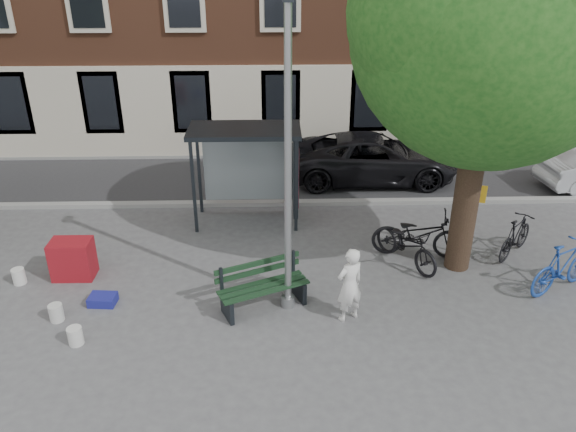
# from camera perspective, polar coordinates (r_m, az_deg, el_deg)

# --- Properties ---
(ground) EXTENTS (90.00, 90.00, 0.00)m
(ground) POSITION_cam_1_polar(r_m,az_deg,el_deg) (11.90, 0.00, -9.11)
(ground) COLOR #4C4C4F
(ground) RESTS_ON ground
(road) EXTENTS (40.00, 4.00, 0.01)m
(road) POSITION_cam_1_polar(r_m,az_deg,el_deg) (18.07, -0.60, 3.86)
(road) COLOR #28282B
(road) RESTS_ON ground
(curb_near) EXTENTS (40.00, 0.25, 0.12)m
(curb_near) POSITION_cam_1_polar(r_m,az_deg,el_deg) (16.21, -0.48, 1.34)
(curb_near) COLOR gray
(curb_near) RESTS_ON ground
(curb_far) EXTENTS (40.00, 0.25, 0.12)m
(curb_far) POSITION_cam_1_polar(r_m,az_deg,el_deg) (19.91, -0.71, 6.20)
(curb_far) COLOR gray
(curb_far) RESTS_ON ground
(lamppost) EXTENTS (0.28, 0.35, 6.11)m
(lamppost) POSITION_cam_1_polar(r_m,az_deg,el_deg) (10.54, 0.00, 3.33)
(lamppost) COLOR #9EA0A3
(lamppost) RESTS_ON ground
(tree_right) EXTENTS (5.76, 5.60, 8.20)m
(tree_right) POSITION_cam_1_polar(r_m,az_deg,el_deg) (11.95, 20.54, 18.60)
(tree_right) COLOR black
(tree_right) RESTS_ON ground
(bus_shelter) EXTENTS (2.85, 1.45, 2.62)m
(bus_shelter) POSITION_cam_1_polar(r_m,az_deg,el_deg) (14.68, -2.83, 6.43)
(bus_shelter) COLOR #1E2328
(bus_shelter) RESTS_ON ground
(painter) EXTENTS (0.70, 0.62, 1.61)m
(painter) POSITION_cam_1_polar(r_m,az_deg,el_deg) (11.16, 6.28, -6.97)
(painter) COLOR white
(painter) RESTS_ON ground
(bench) EXTENTS (1.95, 1.30, 0.97)m
(bench) POSITION_cam_1_polar(r_m,az_deg,el_deg) (11.66, -2.61, -7.33)
(bench) COLOR #1E2328
(bench) RESTS_ON ground
(bike_a) EXTENTS (2.30, 1.13, 1.15)m
(bike_a) POSITION_cam_1_polar(r_m,az_deg,el_deg) (13.75, 13.12, -1.82)
(bike_a) COLOR black
(bike_a) RESTS_ON ground
(bike_b) EXTENTS (1.97, 1.41, 1.17)m
(bike_b) POSITION_cam_1_polar(r_m,az_deg,el_deg) (13.47, 26.16, -4.62)
(bike_b) COLOR #1B3F97
(bike_b) RESTS_ON ground
(bike_c) EXTENTS (1.62, 2.07, 1.05)m
(bike_c) POSITION_cam_1_polar(r_m,az_deg,el_deg) (13.37, 11.94, -2.81)
(bike_c) COLOR black
(bike_c) RESTS_ON ground
(bike_d) EXTENTS (1.51, 1.52, 1.00)m
(bike_d) POSITION_cam_1_polar(r_m,az_deg,el_deg) (14.53, 22.12, -1.92)
(bike_d) COLOR black
(bike_d) RESTS_ON ground
(car_dark) EXTENTS (5.27, 2.45, 1.46)m
(car_dark) POSITION_cam_1_polar(r_m,az_deg,el_deg) (17.95, 8.66, 5.88)
(car_dark) COLOR black
(car_dark) RESTS_ON ground
(red_stand) EXTENTS (0.90, 0.61, 0.90)m
(red_stand) POSITION_cam_1_polar(r_m,az_deg,el_deg) (13.53, -21.03, -4.10)
(red_stand) COLOR maroon
(red_stand) RESTS_ON ground
(blue_crate) EXTENTS (0.58, 0.44, 0.20)m
(blue_crate) POSITION_cam_1_polar(r_m,az_deg,el_deg) (12.53, -18.31, -8.07)
(blue_crate) COLOR navy
(blue_crate) RESTS_ON ground
(bucket_a) EXTENTS (0.37, 0.37, 0.36)m
(bucket_a) POSITION_cam_1_polar(r_m,az_deg,el_deg) (11.54, -20.80, -11.32)
(bucket_a) COLOR silver
(bucket_a) RESTS_ON ground
(bucket_b) EXTENTS (0.34, 0.34, 0.36)m
(bucket_b) POSITION_cam_1_polar(r_m,az_deg,el_deg) (13.88, -25.67, -5.54)
(bucket_b) COLOR silver
(bucket_b) RESTS_ON ground
(bucket_c) EXTENTS (0.29, 0.29, 0.36)m
(bucket_c) POSITION_cam_1_polar(r_m,az_deg,el_deg) (12.31, -22.49, -9.06)
(bucket_c) COLOR silver
(bucket_c) RESTS_ON ground
(notice_sign) EXTENTS (0.31, 0.12, 1.86)m
(notice_sign) POSITION_cam_1_polar(r_m,az_deg,el_deg) (13.74, 18.67, 0.94)
(notice_sign) COLOR #9EA0A3
(notice_sign) RESTS_ON ground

